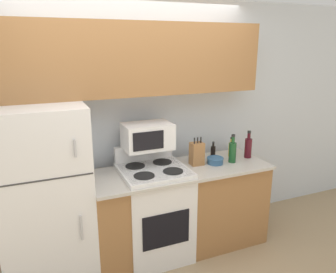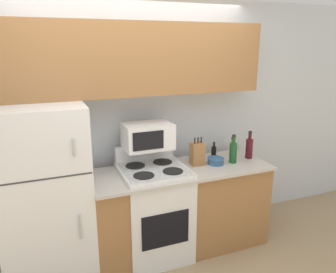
# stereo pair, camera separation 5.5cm
# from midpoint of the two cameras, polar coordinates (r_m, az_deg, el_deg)

# --- Properties ---
(ground_plane) EXTENTS (12.00, 12.00, 0.00)m
(ground_plane) POSITION_cam_midpoint_polar(r_m,az_deg,el_deg) (3.37, -2.37, -22.64)
(ground_plane) COLOR tan
(wall_back) EXTENTS (8.00, 0.05, 2.55)m
(wall_back) POSITION_cam_midpoint_polar(r_m,az_deg,el_deg) (3.45, -6.99, 1.94)
(wall_back) COLOR silver
(wall_back) RESTS_ON ground_plane
(lower_cabinets) EXTENTS (1.81, 0.66, 0.90)m
(lower_cabinets) POSITION_cam_midpoint_polar(r_m,az_deg,el_deg) (3.48, 1.66, -12.38)
(lower_cabinets) COLOR #9E6B3D
(lower_cabinets) RESTS_ON ground_plane
(refrigerator) EXTENTS (0.75, 0.74, 1.62)m
(refrigerator) POSITION_cam_midpoint_polar(r_m,az_deg,el_deg) (3.11, -21.05, -9.67)
(refrigerator) COLOR white
(refrigerator) RESTS_ON ground_plane
(upper_cabinets) EXTENTS (2.57, 0.33, 0.67)m
(upper_cabinets) POSITION_cam_midpoint_polar(r_m,az_deg,el_deg) (3.17, -6.42, 13.25)
(upper_cabinets) COLOR #9E6B3D
(upper_cabinets) RESTS_ON refrigerator
(stove) EXTENTS (0.64, 0.64, 1.10)m
(stove) POSITION_cam_midpoint_polar(r_m,az_deg,el_deg) (3.36, -2.90, -12.86)
(stove) COLOR white
(stove) RESTS_ON ground_plane
(microwave) EXTENTS (0.47, 0.32, 0.25)m
(microwave) POSITION_cam_midpoint_polar(r_m,az_deg,el_deg) (3.20, -4.08, 0.07)
(microwave) COLOR white
(microwave) RESTS_ON stove
(knife_block) EXTENTS (0.13, 0.11, 0.29)m
(knife_block) POSITION_cam_midpoint_polar(r_m,az_deg,el_deg) (3.35, 4.57, -2.99)
(knife_block) COLOR #9E6B3D
(knife_block) RESTS_ON lower_cabinets
(bowl) EXTENTS (0.18, 0.18, 0.07)m
(bowl) POSITION_cam_midpoint_polar(r_m,az_deg,el_deg) (3.42, 7.75, -4.14)
(bowl) COLOR #335B84
(bowl) RESTS_ON lower_cabinets
(bottle_wine_red) EXTENTS (0.08, 0.08, 0.30)m
(bottle_wine_red) POSITION_cam_midpoint_polar(r_m,az_deg,el_deg) (3.65, 13.37, -1.81)
(bottle_wine_red) COLOR #470F19
(bottle_wine_red) RESTS_ON lower_cabinets
(bottle_cooking_spray) EXTENTS (0.06, 0.06, 0.22)m
(bottle_cooking_spray) POSITION_cam_midpoint_polar(r_m,az_deg,el_deg) (3.65, 10.51, -2.13)
(bottle_cooking_spray) COLOR gold
(bottle_cooking_spray) RESTS_ON lower_cabinets
(bottle_soy_sauce) EXTENTS (0.05, 0.05, 0.18)m
(bottle_soy_sauce) POSITION_cam_midpoint_polar(r_m,az_deg,el_deg) (3.59, 7.41, -2.59)
(bottle_soy_sauce) COLOR black
(bottle_soy_sauce) RESTS_ON lower_cabinets
(bottle_wine_green) EXTENTS (0.08, 0.08, 0.30)m
(bottle_wine_green) POSITION_cam_midpoint_polar(r_m,az_deg,el_deg) (3.47, 10.72, -2.57)
(bottle_wine_green) COLOR #194C23
(bottle_wine_green) RESTS_ON lower_cabinets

